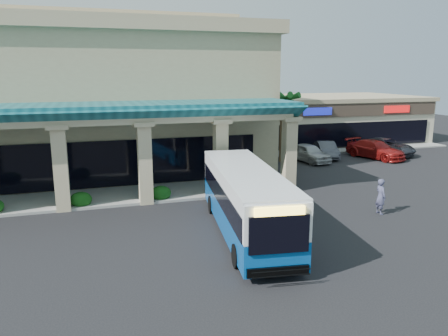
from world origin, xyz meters
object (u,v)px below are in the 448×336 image
object	(u,v)px
transit_bus	(246,202)
car_gray	(385,147)
pedestrian	(381,196)
car_red	(375,149)
car_white	(326,150)
car_silver	(309,153)

from	to	relation	value
transit_bus	car_gray	xyz separation A→B (m)	(19.20, 15.07, -0.78)
pedestrian	car_red	bearing A→B (deg)	-33.93
pedestrian	car_white	world-z (taller)	pedestrian
car_white	car_silver	bearing A→B (deg)	-136.89
transit_bus	car_red	xyz separation A→B (m)	(17.28, 13.87, -0.75)
pedestrian	car_white	bearing A→B (deg)	-18.68
transit_bus	car_red	distance (m)	22.17
car_silver	car_white	size ratio (longest dim) A/B	1.04
pedestrian	car_red	size ratio (longest dim) A/B	0.35
transit_bus	pedestrian	xyz separation A→B (m)	(7.84, 0.53, -0.58)
car_white	car_red	distance (m)	4.30
car_white	car_gray	xyz separation A→B (m)	(5.93, -0.35, 0.04)
car_silver	car_red	bearing A→B (deg)	-13.58
car_silver	transit_bus	bearing A→B (deg)	-137.47
pedestrian	car_white	size ratio (longest dim) A/B	0.44
car_white	car_red	world-z (taller)	car_red
transit_bus	car_gray	bearing A→B (deg)	45.65
car_silver	car_red	distance (m)	6.37
pedestrian	car_gray	size ratio (longest dim) A/B	0.35
car_gray	car_white	bearing A→B (deg)	154.56
transit_bus	car_silver	bearing A→B (deg)	60.09
car_white	car_gray	size ratio (longest dim) A/B	0.79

